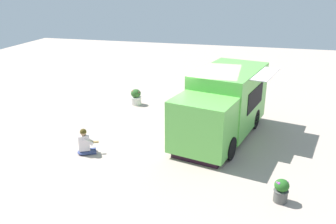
{
  "coord_description": "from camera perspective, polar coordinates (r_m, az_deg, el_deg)",
  "views": [
    {
      "loc": [
        12.77,
        1.87,
        5.59
      ],
      "look_at": [
        1.38,
        -1.09,
        1.2
      ],
      "focal_mm": 37.56,
      "sensor_mm": 36.0,
      "label": 1
    }
  ],
  "objects": [
    {
      "name": "ground_plane",
      "position": [
        14.06,
        5.73,
        -3.06
      ],
      "size": [
        40.0,
        40.0,
        0.0
      ],
      "primitive_type": "plane",
      "color": "#B49F91"
    },
    {
      "name": "food_truck",
      "position": [
        13.35,
        8.86,
        0.97
      ],
      "size": [
        5.51,
        3.61,
        2.48
      ],
      "color": "#68C651",
      "rests_on": "ground_plane"
    },
    {
      "name": "person_customer",
      "position": [
        12.4,
        -13.3,
        -5.05
      ],
      "size": [
        0.63,
        0.79,
        0.92
      ],
      "color": "#3A4577",
      "rests_on": "ground_plane"
    },
    {
      "name": "planter_flowering_near",
      "position": [
        16.94,
        -5.23,
        2.45
      ],
      "size": [
        0.51,
        0.51,
        0.75
      ],
      "color": "silver",
      "rests_on": "ground_plane"
    },
    {
      "name": "planter_flowering_far",
      "position": [
        10.09,
        17.89,
        -11.99
      ],
      "size": [
        0.4,
        0.4,
        0.66
      ],
      "color": "#51524D",
      "rests_on": "ground_plane"
    }
  ]
}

